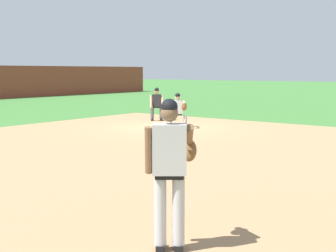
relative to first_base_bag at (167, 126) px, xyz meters
The scene contains 7 objects.
ground_plane 0.04m from the first_base_bag, ahead, with size 160.00×160.00×0.00m, color #3D7533.
infield_dirt_patch 6.25m from the first_base_bag, 142.26° to the right, with size 18.00×18.00×0.01m, color #A87F56.
first_base_bag is the anchor object (origin of this frame).
baseball 3.72m from the first_base_bag, 136.78° to the right, with size 0.07×0.07×0.07m, color white.
pitcher 12.50m from the first_base_bag, 142.19° to the right, with size 0.85×0.57×1.86m.
first_baseman 0.81m from the first_base_bag, 44.37° to the right, with size 0.79×1.06×1.34m.
umpire 2.63m from the first_base_bag, 48.00° to the left, with size 0.66×0.68×1.46m.
Camera 1 is at (-14.23, -10.96, 2.18)m, focal length 50.00 mm.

